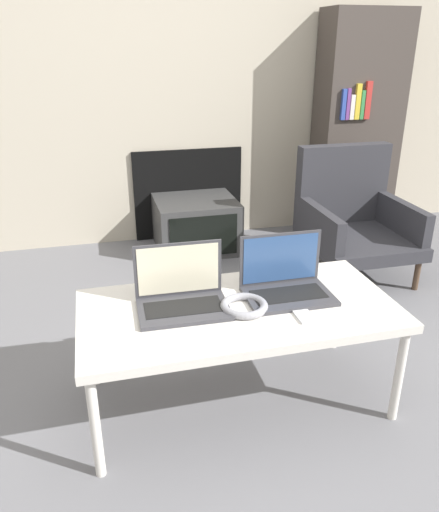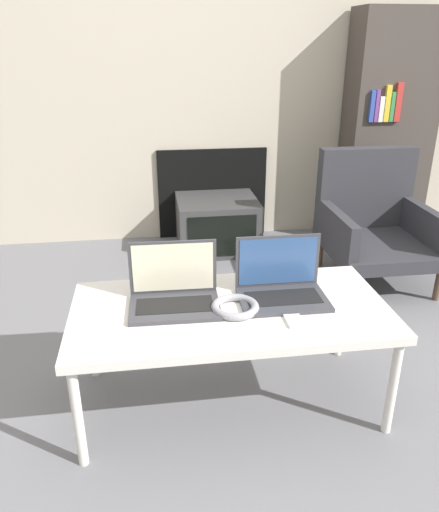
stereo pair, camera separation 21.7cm
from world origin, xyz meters
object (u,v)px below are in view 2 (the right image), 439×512
object	(u,v)px
tv	(217,224)
armchair	(373,219)
laptop_right	(281,285)
phone	(293,319)
headphones	(235,307)
laptop_left	(174,292)

from	to	relation	value
tv	armchair	size ratio (longest dim) A/B	0.72
laptop_right	phone	distance (m)	0.19
laptop_right	headphones	size ratio (longest dim) A/B	1.89
headphones	tv	size ratio (longest dim) A/B	0.32
headphones	laptop_right	bearing A→B (deg)	23.71
headphones	phone	world-z (taller)	headphones
laptop_left	headphones	xyz separation A→B (m)	(0.23, -0.09, -0.04)
laptop_left	phone	size ratio (longest dim) A/B	2.78
headphones	tv	world-z (taller)	headphones
phone	armchair	world-z (taller)	armchair
tv	armchair	world-z (taller)	armchair
laptop_left	laptop_right	bearing A→B (deg)	1.64
headphones	armchair	size ratio (longest dim) A/B	0.23
tv	laptop_right	bearing A→B (deg)	-88.92
headphones	phone	size ratio (longest dim) A/B	1.45
tv	headphones	bearing A→B (deg)	-95.65
phone	tv	world-z (taller)	phone
laptop_right	tv	bearing A→B (deg)	91.55
laptop_right	armchair	distance (m)	1.37
laptop_left	phone	world-z (taller)	laptop_left
laptop_left	laptop_right	size ratio (longest dim) A/B	1.01
phone	tv	distance (m)	1.84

